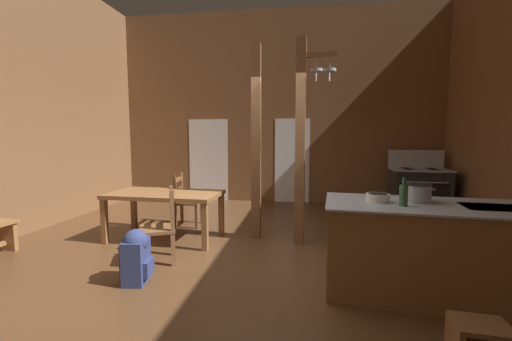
# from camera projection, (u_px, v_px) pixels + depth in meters

# --- Properties ---
(ground_plane) EXTENTS (8.52, 8.85, 0.10)m
(ground_plane) POSITION_uv_depth(u_px,v_px,m) (249.00, 268.00, 4.02)
(ground_plane) COLOR brown
(wall_back) EXTENTS (8.52, 0.14, 4.65)m
(wall_back) POSITION_uv_depth(u_px,v_px,m) (277.00, 108.00, 7.81)
(wall_back) COLOR brown
(wall_back) RESTS_ON ground_plane
(glazed_door_back_left) EXTENTS (1.00, 0.01, 2.05)m
(glazed_door_back_left) POSITION_uv_depth(u_px,v_px,m) (208.00, 160.00, 8.12)
(glazed_door_back_left) COLOR white
(glazed_door_back_left) RESTS_ON ground_plane
(glazed_panel_back_right) EXTENTS (0.84, 0.01, 2.05)m
(glazed_panel_back_right) POSITION_uv_depth(u_px,v_px,m) (292.00, 161.00, 7.82)
(glazed_panel_back_right) COLOR white
(glazed_panel_back_right) RESTS_ON ground_plane
(kitchen_island) EXTENTS (2.24, 1.16, 0.93)m
(kitchen_island) POSITION_uv_depth(u_px,v_px,m) (435.00, 250.00, 3.19)
(kitchen_island) COLOR olive
(kitchen_island) RESTS_ON ground_plane
(stove_range) EXTENTS (1.19, 0.89, 1.32)m
(stove_range) POSITION_uv_depth(u_px,v_px,m) (419.00, 190.00, 6.78)
(stove_range) COLOR #262626
(stove_range) RESTS_ON ground_plane
(support_post_with_pot_rack) EXTENTS (0.57, 0.20, 3.00)m
(support_post_with_pot_rack) POSITION_uv_depth(u_px,v_px,m) (302.00, 137.00, 4.64)
(support_post_with_pot_rack) COLOR brown
(support_post_with_pot_rack) RESTS_ON ground_plane
(support_post_center) EXTENTS (0.14, 0.14, 3.00)m
(support_post_center) POSITION_uv_depth(u_px,v_px,m) (256.00, 143.00, 4.95)
(support_post_center) COLOR brown
(support_post_center) RESTS_ON ground_plane
(step_stool) EXTENTS (0.38, 0.31, 0.30)m
(step_stool) POSITION_uv_depth(u_px,v_px,m) (480.00, 340.00, 2.22)
(step_stool) COLOR brown
(step_stool) RESTS_ON ground_plane
(dining_table) EXTENTS (1.74, 0.98, 0.74)m
(dining_table) POSITION_uv_depth(u_px,v_px,m) (165.00, 198.00, 4.96)
(dining_table) COLOR olive
(dining_table) RESTS_ON ground_plane
(ladderback_chair_near_window) EXTENTS (0.58, 0.58, 0.95)m
(ladderback_chair_near_window) POSITION_uv_depth(u_px,v_px,m) (161.00, 227.00, 4.06)
(ladderback_chair_near_window) COLOR brown
(ladderback_chair_near_window) RESTS_ON ground_plane
(ladderback_chair_by_post) EXTENTS (0.47, 0.47, 0.95)m
(ladderback_chair_by_post) POSITION_uv_depth(u_px,v_px,m) (186.00, 201.00, 5.74)
(ladderback_chair_by_post) COLOR brown
(ladderback_chair_by_post) RESTS_ON ground_plane
(backpack) EXTENTS (0.33, 0.35, 0.60)m
(backpack) POSITION_uv_depth(u_px,v_px,m) (136.00, 254.00, 3.48)
(backpack) COLOR navy
(backpack) RESTS_ON ground_plane
(stockpot_on_counter) EXTENTS (0.35, 0.28, 0.19)m
(stockpot_on_counter) POSITION_uv_depth(u_px,v_px,m) (417.00, 193.00, 3.28)
(stockpot_on_counter) COLOR #A8AAB2
(stockpot_on_counter) RESTS_ON kitchen_island
(mixing_bowl_on_counter) EXTENTS (0.23, 0.23, 0.08)m
(mixing_bowl_on_counter) POSITION_uv_depth(u_px,v_px,m) (378.00, 198.00, 3.29)
(mixing_bowl_on_counter) COLOR silver
(mixing_bowl_on_counter) RESTS_ON kitchen_island
(bottle_tall_on_counter) EXTENTS (0.08, 0.08, 0.28)m
(bottle_tall_on_counter) POSITION_uv_depth(u_px,v_px,m) (404.00, 195.00, 3.08)
(bottle_tall_on_counter) COLOR #2D5638
(bottle_tall_on_counter) RESTS_ON kitchen_island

